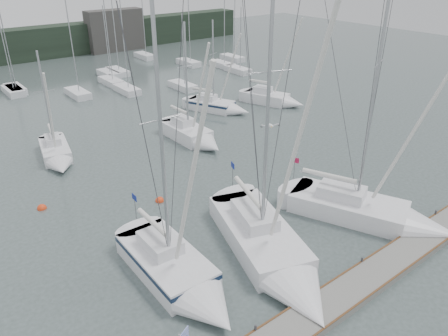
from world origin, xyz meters
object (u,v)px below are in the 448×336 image
object	(u,v)px
sailboat_near_left	(183,279)
buoy_c	(42,209)
sailboat_mid_c	(195,137)
sailboat_near_right	(383,216)
sailboat_near_center	(277,260)
sailboat_mid_e	(277,100)
sailboat_mid_b	(57,156)
sailboat_mid_d	(221,107)
buoy_a	(160,201)

from	to	relation	value
sailboat_near_left	buoy_c	bearing A→B (deg)	106.06
sailboat_mid_c	sailboat_near_right	bearing A→B (deg)	-84.80
sailboat_near_left	sailboat_near_center	world-z (taller)	sailboat_near_center
sailboat_near_left	sailboat_mid_e	distance (m)	32.11
sailboat_mid_b	sailboat_mid_d	distance (m)	18.93
sailboat_near_right	buoy_a	distance (m)	15.23
sailboat_near_left	sailboat_mid_e	size ratio (longest dim) A/B	1.29
buoy_a	sailboat_near_right	bearing A→B (deg)	-49.06
sailboat_mid_d	buoy_c	size ratio (longest dim) A/B	16.32
buoy_c	sailboat_near_right	bearing A→B (deg)	-42.75
sailboat_mid_d	buoy_a	distance (m)	19.98
sailboat_near_right	sailboat_mid_e	bearing A→B (deg)	38.07
sailboat_near_left	sailboat_mid_e	world-z (taller)	sailboat_near_left
buoy_c	sailboat_near_center	bearing A→B (deg)	-60.51
sailboat_mid_b	sailboat_mid_c	distance (m)	12.11
sailboat_mid_e	sailboat_near_right	bearing A→B (deg)	-139.81
sailboat_near_right	sailboat_mid_b	size ratio (longest dim) A/B	1.77
sailboat_near_left	sailboat_near_center	bearing A→B (deg)	-19.49
sailboat_near_center	sailboat_mid_e	size ratio (longest dim) A/B	1.53
sailboat_near_right	sailboat_mid_d	world-z (taller)	sailboat_near_right
sailboat_near_left	sailboat_near_center	size ratio (longest dim) A/B	0.84
sailboat_near_center	sailboat_mid_b	xyz separation A→B (m)	(-4.77, 21.50, -0.12)
sailboat_mid_d	sailboat_near_center	bearing A→B (deg)	-145.98
sailboat_mid_b	buoy_a	size ratio (longest dim) A/B	15.56
sailboat_mid_b	buoy_c	bearing A→B (deg)	-105.55
sailboat_near_center	sailboat_mid_b	distance (m)	22.02
sailboat_near_center	sailboat_mid_e	bearing A→B (deg)	64.10
sailboat_mid_b	sailboat_mid_c	world-z (taller)	sailboat_mid_c
sailboat_mid_e	sailboat_mid_d	bearing A→B (deg)	141.66
buoy_c	sailboat_mid_c	bearing A→B (deg)	11.30
sailboat_near_right	sailboat_mid_c	bearing A→B (deg)	72.55
sailboat_mid_e	buoy_c	bearing A→B (deg)	171.39
sailboat_near_left	sailboat_mid_d	xyz separation A→B (m)	(19.06, 21.30, -0.09)
sailboat_near_right	sailboat_mid_c	world-z (taller)	sailboat_near_right
sailboat_mid_b	buoy_a	xyz separation A→B (m)	(3.44, -10.99, -0.50)
sailboat_near_left	sailboat_mid_b	distance (m)	19.58
sailboat_mid_e	buoy_c	world-z (taller)	sailboat_mid_e
sailboat_near_left	buoy_c	size ratio (longest dim) A/B	23.86
sailboat_mid_d	buoy_c	bearing A→B (deg)	176.13
sailboat_near_right	sailboat_mid_e	size ratio (longest dim) A/B	1.47
sailboat_near_left	sailboat_mid_c	size ratio (longest dim) A/B	1.33
sailboat_mid_b	sailboat_near_left	bearing A→B (deg)	-78.80
sailboat_near_right	buoy_c	distance (m)	23.08
sailboat_mid_c	buoy_c	size ratio (longest dim) A/B	17.88
sailboat_near_center	buoy_c	size ratio (longest dim) A/B	28.30
sailboat_mid_b	sailboat_mid_e	xyz separation A→B (m)	(25.49, -0.32, 0.07)
sailboat_mid_b	buoy_c	size ratio (longest dim) A/B	15.29
sailboat_mid_d	buoy_a	size ratio (longest dim) A/B	16.61
sailboat_mid_b	sailboat_mid_d	bearing A→B (deg)	17.03
sailboat_near_center	sailboat_near_right	distance (m)	8.70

